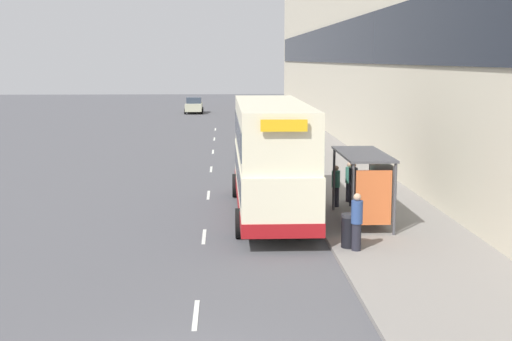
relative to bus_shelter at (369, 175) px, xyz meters
name	(u,v)px	position (x,y,z in m)	size (l,w,h in m)	color
pavement	(304,141)	(0.73, 26.33, -1.81)	(5.00, 93.00, 0.14)	gray
terrace_facade	(362,31)	(4.72, 26.33, 5.97)	(3.10, 93.00, 15.71)	beige
lane_mark_0	(196,315)	(-5.77, -8.49, -1.87)	(0.12, 2.00, 0.01)	silver
lane_mark_1	(204,237)	(-5.77, -1.07, -1.87)	(0.12, 2.00, 0.01)	silver
lane_mark_2	(208,195)	(-5.77, 6.35, -1.87)	(0.12, 2.00, 0.01)	silver
lane_mark_3	(211,169)	(-5.77, 13.76, -1.87)	(0.12, 2.00, 0.01)	silver
lane_mark_4	(213,152)	(-5.77, 21.18, -1.87)	(0.12, 2.00, 0.01)	silver
lane_mark_5	(214,139)	(-5.77, 28.60, -1.87)	(0.12, 2.00, 0.01)	silver
lane_mark_6	(215,129)	(-5.77, 36.02, -1.87)	(0.12, 2.00, 0.01)	silver
bus_shelter	(369,175)	(0.00, 0.00, 0.00)	(1.60, 4.20, 2.48)	#4C4C51
double_decker_bus_near	(271,156)	(-3.30, 2.15, 0.41)	(2.85, 11.13, 4.30)	beige
car_0	(194,105)	(-8.32, 54.57, -1.00)	(2.00, 4.26, 1.77)	#B7B799
car_1	(262,150)	(-2.94, 14.88, -0.97)	(1.95, 4.12, 1.85)	#B7B799
pedestrian_at_shelter	(353,184)	(0.01, 3.07, -0.84)	(0.35, 0.35, 1.76)	#23232D
pedestrian_1	(357,221)	(-1.08, -3.52, -0.83)	(0.35, 0.35, 1.77)	#23232D
pedestrian_2	(349,181)	(0.01, 3.93, -0.90)	(0.33, 0.33, 1.64)	#23232D
pedestrian_3	(336,186)	(-0.69, 2.97, -0.89)	(0.33, 0.33, 1.65)	#23232D
litter_bin	(350,231)	(-1.22, -3.15, -1.21)	(0.55, 0.55, 1.05)	black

